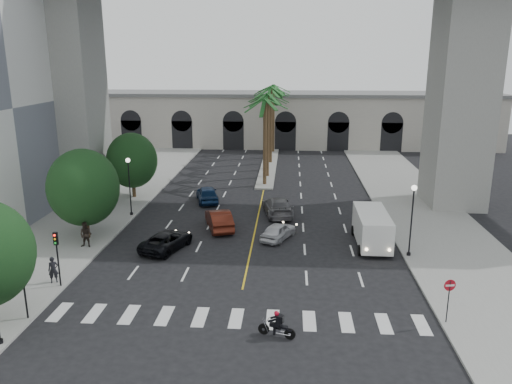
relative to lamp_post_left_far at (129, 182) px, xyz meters
name	(u,v)px	position (x,y,z in m)	size (l,w,h in m)	color
ground	(239,305)	(11.40, -16.00, -3.22)	(140.00, 140.00, 0.00)	black
sidewalk_left	(88,218)	(-3.60, -1.00, -3.15)	(8.00, 100.00, 0.15)	gray
sidewalk_right	(433,226)	(26.40, -1.00, -3.15)	(8.00, 100.00, 0.15)	gray
median	(269,166)	(11.40, 22.00, -3.12)	(2.00, 24.00, 0.20)	gray
pier_building	(274,119)	(11.40, 39.00, 1.04)	(71.00, 10.50, 8.50)	#B5ADA2
bridge	(300,4)	(14.82, 6.00, 15.29)	(75.00, 13.00, 26.00)	gray
palm_a	(265,103)	(11.40, 12.00, 5.88)	(3.20, 3.20, 10.30)	#47331E
palm_b	(268,98)	(11.50, 16.00, 6.15)	(3.20, 3.20, 10.60)	#47331E
palm_c	(267,99)	(11.20, 20.00, 5.69)	(3.20, 3.20, 10.10)	#47331E
palm_d	(271,91)	(11.55, 24.00, 6.43)	(3.20, 3.20, 10.90)	#47331E
palm_e	(270,92)	(11.30, 28.00, 5.97)	(3.20, 3.20, 10.40)	#47331E
palm_f	(274,89)	(11.60, 32.00, 6.24)	(3.20, 3.20, 10.70)	#47331E
street_tree_mid	(83,188)	(-1.60, -6.00, 0.99)	(5.44, 5.44, 7.21)	#382616
street_tree_far	(132,160)	(-1.60, 6.00, 0.68)	(5.04, 5.04, 6.68)	#382616
lamp_post_left_far	(129,182)	(0.00, 0.00, 0.00)	(0.40, 0.40, 5.35)	black
lamp_post_right	(412,214)	(22.80, -8.00, 0.00)	(0.40, 0.40, 5.35)	black
traffic_signal_near	(23,278)	(0.10, -18.50, -0.71)	(0.25, 0.18, 3.65)	black
traffic_signal_far	(57,250)	(0.10, -14.50, -0.71)	(0.25, 0.18, 3.65)	black
motorcycle_rider	(278,325)	(13.73, -19.21, -2.57)	(1.95, 0.73, 1.44)	black
car_a	(278,231)	(13.36, -4.93, -2.55)	(1.58, 3.92, 1.34)	silver
car_b	(219,219)	(8.38, -2.81, -2.40)	(1.74, 4.99, 1.64)	#4E1A0F
car_c	(167,241)	(5.13, -7.68, -2.54)	(2.25, 4.88, 1.36)	black
car_d	(277,206)	(13.13, 1.28, -2.40)	(2.29, 5.63, 1.63)	#5E5D62
car_e	(207,194)	(6.08, 5.09, -2.41)	(1.92, 4.76, 1.62)	navy
cargo_van	(372,227)	(20.47, -5.81, -1.78)	(2.48, 6.09, 2.59)	silver
pedestrian_a	(53,270)	(-0.50, -14.06, -2.23)	(0.61, 0.40, 1.68)	black
pedestrian_b	(86,235)	(-0.87, -8.02, -2.11)	(0.94, 0.73, 1.93)	black
do_not_enter_sign	(449,292)	(22.70, -17.36, -1.32)	(0.64, 0.15, 2.61)	black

